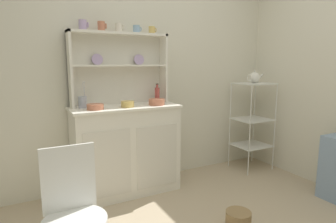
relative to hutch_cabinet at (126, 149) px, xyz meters
The scene contains 17 objects.
wall_back 0.90m from the hutch_cabinet, 37.28° to the left, with size 3.84×0.05×2.50m, color silver.
hutch_cabinet is the anchor object (origin of this frame).
hutch_shelf_unit 0.87m from the hutch_cabinet, 90.00° to the left, with size 0.99×0.18×0.72m.
bakers_rack 1.64m from the hutch_cabinet, ahead, with size 0.43×0.37×1.08m.
wire_chair 1.28m from the hutch_cabinet, 123.05° to the right, with size 0.36×0.36×0.85m.
floor_basket 1.27m from the hutch_cabinet, 63.16° to the right, with size 0.20×0.20×0.16m, color #93754C.
cup_lilac_0 1.26m from the hutch_cabinet, 160.58° to the left, with size 0.09×0.07×0.09m.
cup_terracotta_1 1.22m from the hutch_cabinet, 144.86° to the left, with size 0.08×0.07×0.09m.
cup_cream_2 1.21m from the hutch_cabinet, 91.15° to the left, with size 0.09×0.07×0.09m.
cup_sky_3 1.22m from the hutch_cabinet, 33.55° to the left, with size 0.08×0.07×0.08m.
cup_gold_4 1.25m from the hutch_cabinet, 19.02° to the left, with size 0.08×0.07×0.08m.
bowl_mixing_large 0.56m from the hutch_cabinet, 166.73° to the right, with size 0.15×0.15×0.05m, color #C67556.
bowl_floral_medium 0.47m from the hutch_cabinet, 90.00° to the right, with size 0.13×0.13×0.06m, color #DBB760.
bowl_cream_small 0.57m from the hutch_cabinet, 13.27° to the right, with size 0.16×0.16×0.06m, color #C67556.
jam_bottle 0.66m from the hutch_cabinet, 12.36° to the left, with size 0.05×0.05×0.20m.
utensil_jar 0.64m from the hutch_cabinet, 168.86° to the left, with size 0.08×0.08×0.25m.
porcelain_teapot 1.76m from the hutch_cabinet, ahead, with size 0.22×0.13×0.15m.
Camera 1 is at (-1.24, -1.28, 1.32)m, focal length 30.24 mm.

